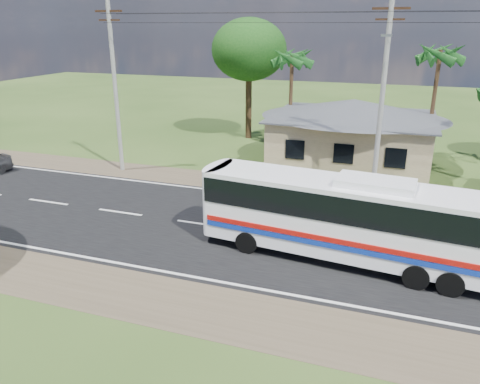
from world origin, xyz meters
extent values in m
plane|color=#294117|center=(0.00, 0.00, 0.00)|extent=(120.00, 120.00, 0.00)
cube|color=black|center=(0.00, 0.00, 0.01)|extent=(120.00, 10.00, 0.02)
cube|color=brown|center=(0.00, 6.50, 0.01)|extent=(120.00, 3.00, 0.01)
cube|color=brown|center=(0.00, -6.50, 0.01)|extent=(120.00, 3.00, 0.01)
cube|color=silver|center=(0.00, 4.70, 0.03)|extent=(120.00, 0.15, 0.01)
cube|color=silver|center=(0.00, -4.70, 0.03)|extent=(120.00, 0.15, 0.01)
cube|color=silver|center=(0.00, 0.00, 0.03)|extent=(120.00, 0.15, 0.01)
cube|color=tan|center=(1.00, 13.00, 1.60)|extent=(10.00, 8.00, 3.20)
cube|color=#4C4F54|center=(1.00, 13.00, 3.25)|extent=(10.60, 8.60, 0.10)
pyramid|color=#4C4F54|center=(1.00, 13.00, 4.40)|extent=(12.40, 10.00, 1.20)
cube|color=black|center=(-2.00, 8.98, 1.70)|extent=(1.20, 0.08, 1.20)
cube|color=black|center=(1.00, 8.98, 1.70)|extent=(1.20, 0.08, 1.20)
cube|color=black|center=(4.00, 8.98, 1.70)|extent=(1.20, 0.08, 1.20)
cylinder|color=#9E9E99|center=(-13.00, 6.50, 5.50)|extent=(0.26, 0.26, 11.00)
cube|color=#332112|center=(-13.00, 6.50, 9.80)|extent=(1.80, 0.12, 0.12)
cube|color=#332112|center=(-13.00, 6.50, 9.30)|extent=(1.40, 0.10, 0.10)
cylinder|color=#9E9E99|center=(3.00, 6.50, 5.50)|extent=(0.26, 0.26, 11.00)
cube|color=#332112|center=(3.00, 6.50, 9.80)|extent=(1.80, 0.12, 0.12)
cube|color=#332112|center=(3.00, 6.50, 9.30)|extent=(1.40, 0.10, 0.10)
cylinder|color=gray|center=(3.00, 5.50, 8.60)|extent=(0.08, 2.00, 0.08)
cube|color=gray|center=(3.00, 4.50, 8.60)|extent=(0.50, 0.18, 0.12)
cylinder|color=black|center=(-5.00, 6.50, 9.60)|extent=(16.00, 0.02, 0.02)
cylinder|color=#47301E|center=(6.00, 15.50, 3.75)|extent=(0.28, 0.28, 7.50)
cylinder|color=#47301E|center=(-4.00, 16.00, 3.50)|extent=(0.28, 0.28, 7.00)
cylinder|color=#47301E|center=(-8.00, 18.00, 2.97)|extent=(0.50, 0.50, 5.95)
ellipsoid|color=#123D10|center=(-8.00, 18.00, 7.15)|extent=(6.00, 6.00, 4.92)
cube|color=white|center=(2.44, -1.36, 1.87)|extent=(11.68, 3.56, 2.87)
cube|color=black|center=(2.44, -1.36, 2.59)|extent=(11.73, 3.62, 1.05)
cube|color=black|center=(-3.27, -0.77, 2.25)|extent=(0.34, 2.20, 1.72)
cube|color=#A90F0A|center=(2.32, -2.57, 1.34)|extent=(11.25, 1.19, 0.21)
cube|color=#0D2C99|center=(2.32, -2.57, 1.10)|extent=(11.25, 1.19, 0.21)
cube|color=white|center=(3.40, -1.46, 3.45)|extent=(3.02, 1.82, 0.29)
cylinder|color=black|center=(-1.48, -2.06, 0.48)|extent=(0.99, 0.43, 0.96)
cylinder|color=black|center=(-1.26, 0.13, 0.48)|extent=(0.99, 0.43, 0.96)
cylinder|color=black|center=(5.19, -2.75, 0.48)|extent=(0.99, 0.43, 0.96)
cylinder|color=black|center=(5.41, -0.56, 0.48)|extent=(0.99, 0.43, 0.96)
cylinder|color=black|center=(6.33, -2.87, 0.48)|extent=(0.99, 0.43, 0.96)
cylinder|color=black|center=(6.56, -0.67, 0.48)|extent=(0.99, 0.43, 0.96)
imported|color=black|center=(6.64, 6.44, 0.42)|extent=(1.63, 0.65, 0.84)
camera|label=1|loc=(4.03, -18.89, 9.11)|focal=35.00mm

